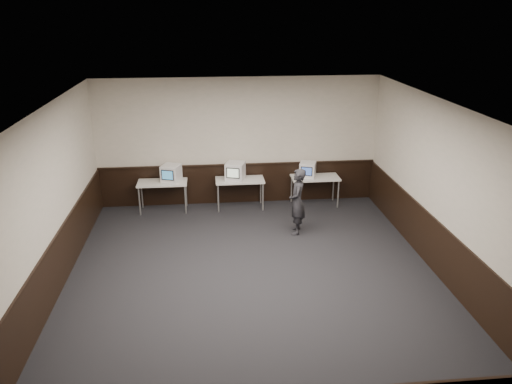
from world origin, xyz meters
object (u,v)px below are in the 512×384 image
(desk_right, at_px, (315,179))
(emac_left, at_px, (171,173))
(desk_center, at_px, (240,182))
(emac_center, at_px, (235,171))
(desk_left, at_px, (162,185))
(emac_right, at_px, (308,170))
(person, at_px, (297,202))

(desk_right, distance_m, emac_left, 3.59)
(desk_center, xyz_separation_m, emac_center, (-0.11, -0.00, 0.29))
(emac_center, bearing_deg, desk_left, -162.45)
(desk_right, bearing_deg, desk_left, 180.00)
(desk_left, distance_m, emac_right, 3.61)
(person, bearing_deg, emac_center, -130.66)
(desk_center, relative_size, desk_right, 1.00)
(emac_center, xyz_separation_m, emac_right, (1.82, 0.02, -0.03))
(emac_left, relative_size, person, 0.37)
(emac_left, bearing_deg, emac_center, 18.88)
(desk_left, height_order, desk_right, same)
(person, bearing_deg, emac_right, 172.52)
(emac_right, xyz_separation_m, person, (-0.55, -1.63, -0.19))
(emac_center, bearing_deg, desk_center, 17.81)
(desk_center, relative_size, emac_center, 2.12)
(desk_center, bearing_deg, emac_right, 0.50)
(desk_left, bearing_deg, emac_center, -0.02)
(desk_center, xyz_separation_m, emac_left, (-1.67, 0.02, 0.28))
(desk_center, relative_size, emac_left, 2.18)
(desk_right, relative_size, emac_center, 2.12)
(person, bearing_deg, desk_center, -133.21)
(desk_left, distance_m, emac_left, 0.36)
(emac_center, bearing_deg, emac_left, -163.24)
(desk_center, distance_m, emac_right, 1.72)
(desk_center, distance_m, emac_center, 0.31)
(desk_right, bearing_deg, emac_left, 179.66)
(desk_left, relative_size, person, 0.80)
(desk_left, height_order, emac_right, emac_right)
(emac_center, bearing_deg, person, -34.37)
(desk_left, height_order, emac_left, emac_left)
(desk_right, xyz_separation_m, emac_center, (-2.01, -0.00, 0.29))
(desk_right, relative_size, emac_right, 2.38)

